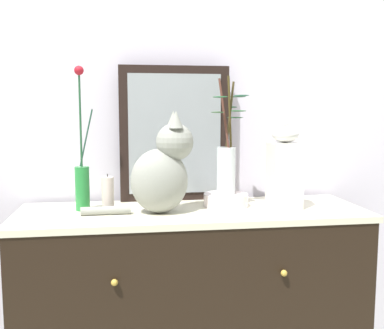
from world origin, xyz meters
The scene contains 9 objects.
wall_back centered at (0.00, 0.30, 1.30)m, with size 4.40×0.08×2.60m, color silver.
sideboard centered at (0.00, 0.00, 0.44)m, with size 1.37×0.46×0.88m.
mirror_leaning centered at (-0.05, 0.20, 1.17)m, with size 0.47×0.03×0.58m.
cat_sitting centered at (-0.12, -0.03, 1.04)m, with size 0.43×0.17×0.39m.
vase_slim_green centered at (-0.43, 0.05, 1.01)m, with size 0.08×0.06×0.56m.
bowl_porcelain centered at (0.15, 0.04, 0.91)m, with size 0.18×0.18×0.05m, color silver.
vase_glass_clear centered at (0.15, 0.04, 1.06)m, with size 0.17×0.19×0.47m.
jar_lidded_porcelain centered at (0.37, -0.02, 1.04)m, with size 0.12×0.12×0.35m.
candle_pillar centered at (-0.33, 0.03, 0.95)m, with size 0.05×0.05×0.15m.
Camera 1 is at (-0.26, -1.72, 1.27)m, focal length 41.96 mm.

